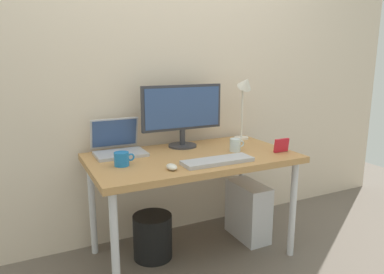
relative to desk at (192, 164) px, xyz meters
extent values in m
plane|color=#665B51|center=(0.00, 0.00, -0.64)|extent=(6.00, 6.00, 0.00)
cube|color=beige|center=(0.00, 0.43, 0.66)|extent=(4.40, 0.04, 2.60)
cube|color=#B7844C|center=(0.00, 0.00, 0.04)|extent=(1.32, 0.73, 0.04)
cylinder|color=silver|center=(-0.60, -0.31, -0.31)|extent=(0.04, 0.04, 0.66)
cylinder|color=silver|center=(0.60, -0.31, -0.31)|extent=(0.04, 0.04, 0.66)
cylinder|color=silver|center=(-0.60, 0.31, -0.31)|extent=(0.04, 0.04, 0.66)
cylinder|color=silver|center=(0.60, 0.31, -0.31)|extent=(0.04, 0.04, 0.66)
cylinder|color=#333338|center=(0.04, 0.24, 0.07)|extent=(0.20, 0.20, 0.01)
cylinder|color=#333338|center=(0.04, 0.24, 0.13)|extent=(0.04, 0.04, 0.11)
cube|color=#333338|center=(0.04, 0.24, 0.34)|extent=(0.59, 0.03, 0.31)
cube|color=#334C7F|center=(0.04, 0.22, 0.34)|extent=(0.56, 0.01, 0.28)
cube|color=#B2B2B7|center=(-0.42, 0.20, 0.07)|extent=(0.32, 0.22, 0.02)
cube|color=#B2B2B7|center=(-0.42, 0.33, 0.18)|extent=(0.32, 0.06, 0.21)
cube|color=#334C7F|center=(-0.42, 0.32, 0.18)|extent=(0.30, 0.05, 0.18)
cylinder|color=silver|center=(0.56, 0.27, 0.07)|extent=(0.11, 0.11, 0.01)
cylinder|color=silver|center=(0.56, 0.27, 0.27)|extent=(0.02, 0.02, 0.39)
cone|color=silver|center=(0.56, 0.23, 0.50)|extent=(0.11, 0.14, 0.13)
cube|color=#B2B2B7|center=(0.06, -0.23, 0.07)|extent=(0.44, 0.14, 0.02)
ellipsoid|color=silver|center=(-0.24, -0.23, 0.08)|extent=(0.06, 0.09, 0.03)
cylinder|color=#1E72BF|center=(-0.47, -0.03, 0.10)|extent=(0.09, 0.09, 0.08)
torus|color=#1E72BF|center=(-0.42, -0.03, 0.11)|extent=(0.05, 0.01, 0.05)
cylinder|color=silver|center=(0.30, -0.04, 0.10)|extent=(0.07, 0.07, 0.09)
torus|color=silver|center=(0.35, -0.04, 0.11)|extent=(0.05, 0.01, 0.05)
cube|color=red|center=(0.57, -0.20, 0.11)|extent=(0.11, 0.03, 0.09)
cube|color=silver|center=(0.48, 0.03, -0.43)|extent=(0.18, 0.36, 0.42)
cylinder|color=black|center=(-0.26, 0.08, -0.49)|extent=(0.26, 0.26, 0.30)
camera|label=1|loc=(-0.98, -2.01, 0.67)|focal=33.49mm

